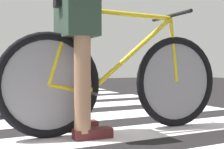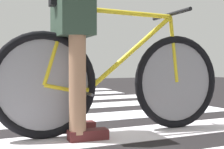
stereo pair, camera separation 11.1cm
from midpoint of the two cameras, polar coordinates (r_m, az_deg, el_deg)
bicycle_1_of_4 at (r=2.26m, az=1.85°, el=-0.92°), size 1.74×0.52×0.93m
cyclist_1_of_4 at (r=2.16m, az=-5.77°, el=5.20°), size 0.34×0.42×0.96m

